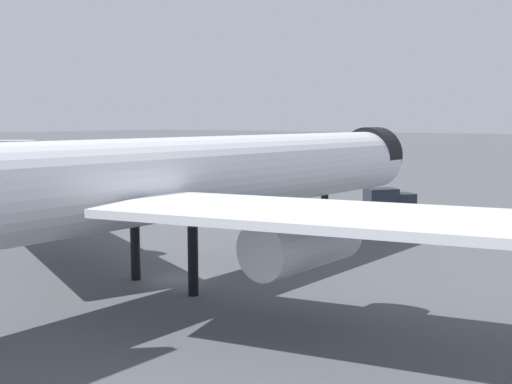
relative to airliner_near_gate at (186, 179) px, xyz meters
The scene contains 3 objects.
ground 6.66m from the airliner_near_gate, 103.00° to the left, with size 900.00×900.00×0.00m, color #4C4F54.
airliner_near_gate is the anchor object (origin of this frame).
service_truck_front 33.24m from the airliner_near_gate, ahead, with size 5.70×5.28×3.00m.
Camera 1 is at (-27.87, -26.89, 10.38)m, focal length 42.05 mm.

